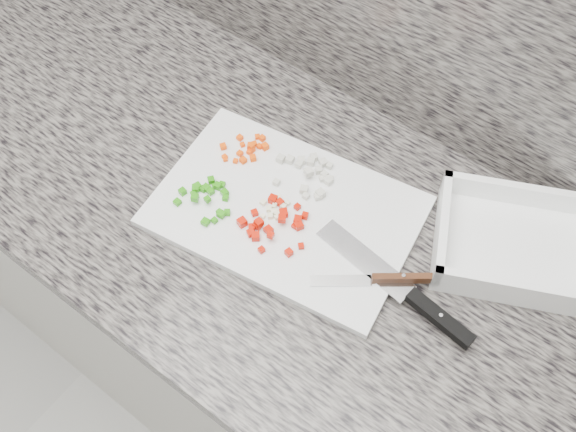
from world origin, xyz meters
name	(u,v)px	position (x,y,z in m)	size (l,w,h in m)	color
cabinet	(266,316)	(0.00, 1.44, 0.43)	(3.92, 0.62, 0.86)	silver
countertop	(259,206)	(0.00, 1.44, 0.88)	(3.96, 0.64, 0.04)	#635E57
cutting_board	(286,211)	(0.05, 1.44, 0.91)	(0.42, 0.28, 0.01)	white
carrot_pile	(248,149)	(-0.07, 1.50, 0.92)	(0.07, 0.09, 0.02)	#FF4D05
onion_pile	(310,173)	(0.05, 1.52, 0.92)	(0.11, 0.09, 0.02)	beige
green_pepper_pile	(207,196)	(-0.06, 1.38, 0.92)	(0.10, 0.09, 0.02)	#26890C
red_pepper_pile	(272,223)	(0.06, 1.41, 0.92)	(0.12, 0.11, 0.02)	red
garlic_pile	(274,209)	(0.04, 1.43, 0.92)	(0.04, 0.05, 0.01)	#F5EEBD
chef_knife	(413,297)	(0.31, 1.43, 0.92)	(0.29, 0.07, 0.02)	#B9BABF
paring_knife	(387,279)	(0.26, 1.43, 0.92)	(0.16, 0.13, 0.02)	#B9BABF
tray	(522,246)	(0.40, 1.61, 0.92)	(0.32, 0.29, 0.06)	white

